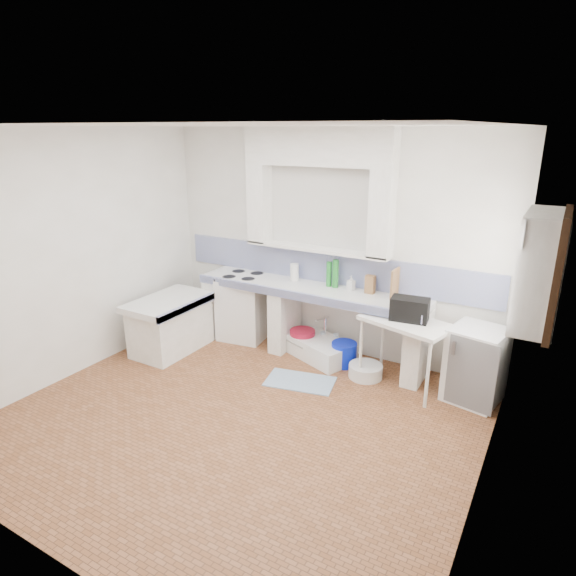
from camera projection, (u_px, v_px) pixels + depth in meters
The scene contains 36 objects.
floor at pixel (238, 419), 4.92m from camera, with size 4.50×4.50×0.00m, color brown.
ceiling at pixel (228, 125), 4.05m from camera, with size 4.50×4.50×0.00m, color white.
wall_back at pixel (328, 244), 6.13m from camera, with size 4.50×4.50×0.00m, color white.
wall_front at pixel (30, 378), 2.84m from camera, with size 4.50×4.50×0.00m, color white.
wall_left at pixel (72, 256), 5.55m from camera, with size 4.50×4.50×0.00m, color white.
wall_right at pixel (495, 336), 3.42m from camera, with size 4.50×4.50×0.00m, color white.
alcove_mass at pixel (318, 146), 5.71m from camera, with size 1.90×0.25×0.45m, color white.
window_frame at pixel (541, 271), 4.26m from camera, with size 0.35×0.86×1.06m, color #382112.
lace_valance at pixel (529, 226), 4.21m from camera, with size 0.01×0.84×0.24m, color white.
counter_slab at pixel (309, 290), 6.10m from camera, with size 3.00×0.60×0.08m, color white.
counter_lip at pixel (298, 296), 5.87m from camera, with size 3.00×0.04×0.10m, color navy.
counter_pier_left at pixel (221, 305), 6.91m from camera, with size 0.20×0.55×0.82m, color white.
counter_pier_mid at pixel (285, 318), 6.41m from camera, with size 0.20×0.55×0.82m, color white.
counter_pier_right at pixel (417, 347), 5.58m from camera, with size 0.20×0.55×0.82m, color white.
peninsula_top at pixel (169, 302), 6.26m from camera, with size 0.70×1.10×0.08m, color white.
peninsula_base at pixel (171, 327), 6.37m from camera, with size 0.60×1.00×0.62m, color white.
peninsula_lip at pixel (189, 307), 6.11m from camera, with size 0.04×1.10×0.10m, color navy.
backsplash at pixel (327, 267), 6.21m from camera, with size 4.27×0.03×0.40m, color navy.
stove at pixel (244, 308), 6.73m from camera, with size 0.60×0.58×0.86m, color white.
sink at pixel (319, 349), 6.23m from camera, with size 0.91×0.49×0.22m, color white.
side_table at pixel (404, 354), 5.43m from camera, with size 0.95×0.53×0.04m, color white.
fridge at pixel (476, 365), 5.16m from camera, with size 0.53×0.53×0.81m, color white.
bucket_red at pixel (302, 341), 6.34m from camera, with size 0.33×0.33×0.31m, color #AA122D.
bucket_orange at pixel (317, 351), 6.16m from camera, with size 0.25×0.25×0.23m, color #EB4105.
bucket_blue at pixel (344, 354), 6.00m from camera, with size 0.31×0.31×0.29m, color #071ED3.
basin_white at pixel (366, 371), 5.73m from camera, with size 0.39×0.39×0.15m, color white.
water_bottle_a at pixel (323, 342), 6.36m from camera, with size 0.07×0.07×0.28m, color silver.
water_bottle_b at pixel (336, 344), 6.30m from camera, with size 0.07×0.07×0.28m, color silver.
black_bag at pixel (410, 309), 5.28m from camera, with size 0.40×0.23×0.25m, color black.
green_bottle_a at pixel (329, 274), 6.07m from camera, with size 0.07×0.07×0.31m, color #207F2A.
green_bottle_b at pixel (335, 274), 6.02m from camera, with size 0.08×0.08×0.35m, color #207F2A.
knife_block at pixel (370, 284), 5.83m from camera, with size 0.11×0.09×0.22m, color olive.
cutting_board at pixel (395, 283), 5.66m from camera, with size 0.02×0.25×0.34m, color olive.
paper_towel at pixel (294, 272), 6.32m from camera, with size 0.11×0.11×0.22m, color white.
soap_bottle at pixel (351, 283), 5.95m from camera, with size 0.08×0.08×0.18m, color white.
rug at pixel (300, 381), 5.63m from camera, with size 0.77×0.44×0.01m, color teal.
Camera 1 is at (2.57, -3.45, 2.78)m, focal length 30.57 mm.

